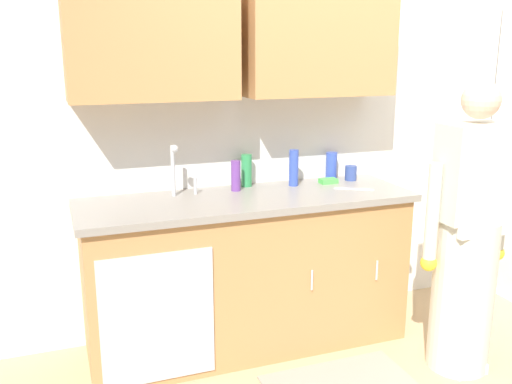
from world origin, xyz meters
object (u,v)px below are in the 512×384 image
object	(u,v)px
person_at_sink	(467,252)
bottle_dish_liquid	(247,170)
knife_on_counter	(354,189)
cup_by_sink	(351,173)
bottle_water_tall	(236,176)
sponge	(328,181)
sink	(186,204)
bottle_soap	(294,168)
bottle_water_short	(331,166)

from	to	relation	value
person_at_sink	bottle_dish_liquid	world-z (taller)	person_at_sink
person_at_sink	knife_on_counter	xyz separation A→B (m)	(-0.38, 0.59, 0.25)
cup_by_sink	knife_on_counter	xyz separation A→B (m)	(-0.10, -0.23, -0.05)
bottle_water_tall	sponge	distance (m)	0.62
sink	knife_on_counter	bearing A→B (deg)	-4.34
bottle_water_tall	cup_by_sink	distance (m)	0.80
sink	cup_by_sink	distance (m)	1.15
sink	bottle_water_tall	xyz separation A→B (m)	(0.34, 0.14, 0.11)
bottle_water_tall	bottle_soap	xyz separation A→B (m)	(0.38, 0.00, 0.02)
bottle_soap	cup_by_sink	size ratio (longest dim) A/B	2.36
bottle_dish_liquid	knife_on_counter	bearing A→B (deg)	-27.37
bottle_dish_liquid	bottle_water_short	xyz separation A→B (m)	(0.59, 0.00, -0.01)
knife_on_counter	sponge	size ratio (longest dim) A/B	2.18
bottle_soap	knife_on_counter	bearing A→B (deg)	-35.55
sink	sponge	size ratio (longest dim) A/B	4.55
bottle_water_short	sponge	size ratio (longest dim) A/B	1.61
bottle_water_short	sponge	world-z (taller)	bottle_water_short
person_at_sink	knife_on_counter	size ratio (longest dim) A/B	6.75
person_at_sink	knife_on_counter	bearing A→B (deg)	122.34
bottle_dish_liquid	sink	bearing A→B (deg)	-152.75
bottle_water_short	sponge	bearing A→B (deg)	-124.89
cup_by_sink	knife_on_counter	distance (m)	0.25
sink	person_at_sink	size ratio (longest dim) A/B	0.31
bottle_soap	sponge	size ratio (longest dim) A/B	2.06
person_at_sink	sink	bearing A→B (deg)	154.44
person_at_sink	cup_by_sink	distance (m)	0.92
person_at_sink	sponge	world-z (taller)	person_at_sink
person_at_sink	cup_by_sink	size ratio (longest dim) A/B	16.82
bottle_soap	knife_on_counter	world-z (taller)	bottle_soap
person_at_sink	bottle_soap	distance (m)	1.12
knife_on_counter	sponge	xyz separation A→B (m)	(-0.07, 0.20, 0.01)
bottle_water_short	bottle_water_tall	bearing A→B (deg)	-172.50
sink	bottle_dish_liquid	xyz separation A→B (m)	(0.44, 0.23, 0.11)
sink	knife_on_counter	distance (m)	1.03
person_at_sink	bottle_water_tall	world-z (taller)	person_at_sink
sink	sponge	bearing A→B (deg)	7.24
bottle_water_tall	knife_on_counter	size ratio (longest dim) A/B	0.77
knife_on_counter	cup_by_sink	bearing A→B (deg)	-83.53
bottle_water_short	knife_on_counter	size ratio (longest dim) A/B	0.74
sink	knife_on_counter	xyz separation A→B (m)	(1.03, -0.08, 0.02)
sink	bottle_water_short	bearing A→B (deg)	12.63
bottle_dish_liquid	bottle_soap	world-z (taller)	bottle_soap
sink	bottle_dish_liquid	world-z (taller)	sink
bottle_dish_liquid	person_at_sink	bearing A→B (deg)	-42.96
bottle_soap	sponge	xyz separation A→B (m)	(0.23, -0.02, -0.10)
bottle_water_tall	sponge	world-z (taller)	bottle_water_tall
sink	bottle_soap	distance (m)	0.75
person_at_sink	bottle_dish_liquid	xyz separation A→B (m)	(-0.97, 0.90, 0.35)
bottle_soap	sponge	distance (m)	0.26
knife_on_counter	bottle_soap	bearing A→B (deg)	-4.35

